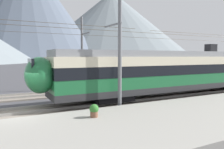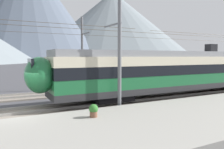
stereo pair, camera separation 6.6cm
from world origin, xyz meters
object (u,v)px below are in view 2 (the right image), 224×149
train_near_platform (178,71)px  train_far_track (214,66)px  catenary_mast_far_side (83,52)px  potted_plant_platform_edge (94,110)px  catenary_mast_mid (119,46)px

train_near_platform → train_far_track: same height
train_near_platform → train_far_track: (11.56, 5.48, 0.00)m
train_near_platform → catenary_mast_far_side: 9.50m
train_near_platform → potted_plant_platform_edge: bearing=-157.0°
train_far_track → catenary_mast_far_side: (-17.49, 1.76, 1.65)m
potted_plant_platform_edge → train_far_track: bearing=24.3°
train_near_platform → catenary_mast_mid: catenary_mast_mid is taller
train_far_track → catenary_mast_mid: catenary_mast_mid is taller
catenary_mast_far_side → potted_plant_platform_edge: (-3.51, -11.24, -3.12)m
train_far_track → potted_plant_platform_edge: bearing=-155.7°
train_near_platform → catenary_mast_mid: size_ratio=0.62×
train_far_track → potted_plant_platform_edge: (-20.99, -9.47, -1.47)m
catenary_mast_far_side → potted_plant_platform_edge: bearing=-107.3°
potted_plant_platform_edge → catenary_mast_far_side: bearing=72.7°
catenary_mast_mid → catenary_mast_far_side: size_ratio=1.00×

